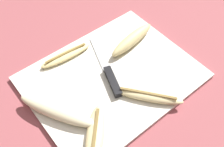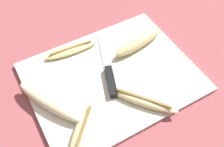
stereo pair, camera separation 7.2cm
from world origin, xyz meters
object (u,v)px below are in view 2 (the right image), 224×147
(banana_mellow_near, at_px, (83,132))
(banana_ripe_center, at_px, (143,100))
(banana_spotted_left, at_px, (139,42))
(banana_golden_short, at_px, (71,50))
(banana_pale_long, at_px, (51,102))
(knife, at_px, (110,75))

(banana_mellow_near, distance_m, banana_ripe_center, 0.17)
(banana_spotted_left, relative_size, banana_golden_short, 1.11)
(banana_mellow_near, xyz_separation_m, banana_pale_long, (-0.03, 0.11, 0.00))
(knife, xyz_separation_m, banana_pale_long, (-0.17, -0.01, 0.01))
(knife, relative_size, banana_spotted_left, 1.24)
(banana_mellow_near, bearing_deg, knife, 40.43)
(knife, bearing_deg, banana_pale_long, -157.95)
(banana_spotted_left, relative_size, banana_mellow_near, 1.23)
(banana_ripe_center, bearing_deg, banana_mellow_near, -179.16)
(banana_spotted_left, height_order, banana_ripe_center, banana_spotted_left)
(banana_spotted_left, xyz_separation_m, banana_ripe_center, (-0.10, -0.17, -0.01))
(banana_pale_long, bearing_deg, knife, 2.65)
(knife, height_order, banana_ripe_center, banana_ripe_center)
(knife, height_order, banana_pale_long, banana_pale_long)
(banana_mellow_near, relative_size, banana_golden_short, 0.91)
(knife, relative_size, banana_golden_short, 1.38)
(knife, xyz_separation_m, banana_mellow_near, (-0.14, -0.12, 0.00))
(banana_ripe_center, xyz_separation_m, banana_golden_short, (-0.09, 0.25, -0.00))
(knife, distance_m, banana_pale_long, 0.17)
(banana_spotted_left, bearing_deg, knife, -156.64)
(banana_mellow_near, xyz_separation_m, banana_ripe_center, (0.17, 0.00, -0.00))
(banana_mellow_near, relative_size, banana_pale_long, 0.71)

